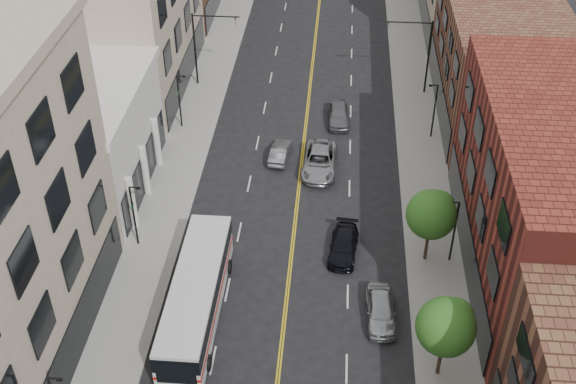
% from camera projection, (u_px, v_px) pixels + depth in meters
% --- Properties ---
extents(sidewalk_left, '(4.00, 110.00, 0.15)m').
position_uv_depth(sidewalk_left, '(182.00, 159.00, 60.27)').
color(sidewalk_left, gray).
rests_on(sidewalk_left, ground).
extents(sidewalk_right, '(4.00, 110.00, 0.15)m').
position_uv_depth(sidewalk_right, '(423.00, 169.00, 59.03)').
color(sidewalk_right, gray).
rests_on(sidewalk_right, ground).
extents(bldg_l_white, '(10.00, 14.00, 8.00)m').
position_uv_depth(bldg_l_white, '(77.00, 141.00, 55.16)').
color(bldg_l_white, silver).
rests_on(bldg_l_white, ground).
extents(bldg_r_mid, '(10.00, 22.00, 12.00)m').
position_uv_depth(bldg_r_mid, '(556.00, 197.00, 46.27)').
color(bldg_r_mid, maroon).
rests_on(bldg_r_mid, ground).
extents(bldg_r_far_a, '(10.00, 20.00, 10.00)m').
position_uv_depth(bldg_r_far_a, '(501.00, 62.00, 63.62)').
color(bldg_r_far_a, brown).
rests_on(bldg_r_far_a, ground).
extents(tree_r_2, '(3.40, 3.40, 5.59)m').
position_uv_depth(tree_r_2, '(448.00, 325.00, 39.94)').
color(tree_r_2, black).
rests_on(tree_r_2, sidewalk_right).
extents(tree_r_3, '(3.40, 3.40, 5.59)m').
position_uv_depth(tree_r_3, '(433.00, 213.00, 47.92)').
color(tree_r_3, black).
rests_on(tree_r_3, sidewalk_right).
extents(lamp_l_2, '(0.81, 0.55, 5.05)m').
position_uv_depth(lamp_l_2, '(134.00, 212.00, 49.82)').
color(lamp_l_2, black).
rests_on(lamp_l_2, sidewalk_left).
extents(lamp_l_3, '(0.81, 0.55, 5.05)m').
position_uv_depth(lamp_l_3, '(180.00, 98.00, 62.58)').
color(lamp_l_3, black).
rests_on(lamp_l_3, sidewalk_left).
extents(lamp_r_2, '(0.81, 0.55, 5.05)m').
position_uv_depth(lamp_r_2, '(454.00, 228.00, 48.46)').
color(lamp_r_2, black).
rests_on(lamp_r_2, sidewalk_right).
extents(lamp_r_3, '(0.81, 0.55, 5.05)m').
position_uv_depth(lamp_r_3, '(434.00, 108.00, 61.22)').
color(lamp_r_3, black).
rests_on(lamp_r_3, sidewalk_right).
extents(signal_mast_left, '(4.49, 0.18, 7.20)m').
position_uv_depth(signal_mast_left, '(202.00, 41.00, 67.91)').
color(signal_mast_left, black).
rests_on(signal_mast_left, sidewalk_left).
extents(signal_mast_right, '(4.49, 0.18, 7.20)m').
position_uv_depth(signal_mast_right, '(422.00, 48.00, 66.64)').
color(signal_mast_right, black).
rests_on(signal_mast_right, sidewalk_right).
extents(city_bus, '(3.05, 12.54, 3.22)m').
position_uv_depth(city_bus, '(196.00, 295.00, 44.98)').
color(city_bus, silver).
rests_on(city_bus, ground).
extents(car_parked_far, '(2.04, 4.61, 1.54)m').
position_uv_depth(car_parked_far, '(381.00, 310.00, 45.46)').
color(car_parked_far, '#979A9D').
rests_on(car_parked_far, ground).
extents(car_lane_behind, '(1.73, 4.06, 1.30)m').
position_uv_depth(car_lane_behind, '(280.00, 152.00, 60.01)').
color(car_lane_behind, '#49494E').
rests_on(car_lane_behind, ground).
extents(car_lane_a, '(2.32, 4.81, 1.35)m').
position_uv_depth(car_lane_a, '(344.00, 245.00, 50.53)').
color(car_lane_a, black).
rests_on(car_lane_a, ground).
extents(car_lane_b, '(2.88, 5.97, 1.64)m').
position_uv_depth(car_lane_b, '(320.00, 161.00, 58.66)').
color(car_lane_b, gray).
rests_on(car_lane_b, ground).
extents(car_lane_c, '(2.08, 4.70, 1.57)m').
position_uv_depth(car_lane_c, '(338.00, 114.00, 64.65)').
color(car_lane_c, '#56575C').
rests_on(car_lane_c, ground).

